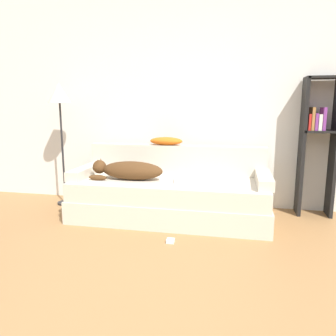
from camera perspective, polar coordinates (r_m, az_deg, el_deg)
name	(u,v)px	position (r m, az deg, el deg)	size (l,w,h in m)	color
wall_back	(194,96)	(4.11, 4.47, 12.37)	(6.83, 0.06, 2.70)	silver
couch	(170,199)	(3.63, 0.31, -5.50)	(2.13, 0.88, 0.44)	beige
couch_backrest	(176,159)	(3.90, 1.41, 1.52)	(2.09, 0.15, 0.34)	beige
couch_arm_left	(85,172)	(3.88, -14.18, -0.61)	(0.15, 0.69, 0.11)	beige
couch_arm_right	(264,179)	(3.50, 16.36, -1.91)	(0.15, 0.69, 0.11)	beige
dog	(128,170)	(3.60, -6.94, -0.39)	(0.80, 0.26, 0.22)	#513319
laptop	(190,181)	(3.50, 3.84, -2.25)	(0.37, 0.28, 0.02)	silver
throw_pillow	(166,141)	(3.89, -0.33, 4.72)	(0.39, 0.18, 0.09)	orange
bookshelf	(318,139)	(4.00, 24.64, 4.63)	(0.37, 0.26, 1.54)	black
floor_lamp	(60,101)	(4.25, -18.36, 10.98)	(0.27, 0.27, 1.50)	#232326
power_adapter	(171,241)	(3.06, 0.45, -12.56)	(0.07, 0.07, 0.03)	white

